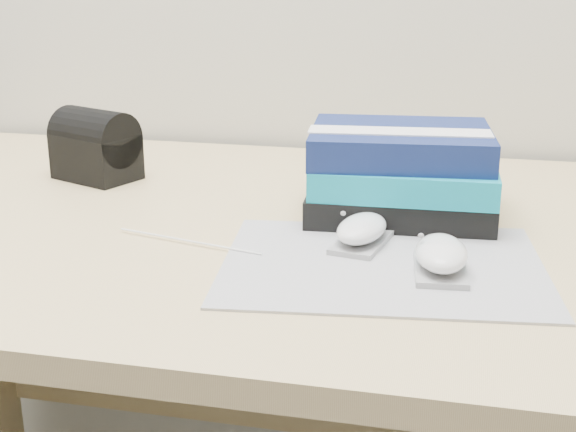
% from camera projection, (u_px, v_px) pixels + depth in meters
% --- Properties ---
extents(desk, '(1.60, 0.80, 0.73)m').
position_uv_depth(desk, '(366.00, 369.00, 1.13)').
color(desk, tan).
rests_on(desk, ground).
extents(mousepad, '(0.38, 0.31, 0.00)m').
position_uv_depth(mousepad, '(382.00, 265.00, 0.87)').
color(mousepad, gray).
rests_on(mousepad, desk).
extents(mouse_rear, '(0.07, 0.10, 0.04)m').
position_uv_depth(mouse_rear, '(362.00, 231.00, 0.92)').
color(mouse_rear, '#9F9FA1').
rests_on(mouse_rear, mousepad).
extents(mouse_front, '(0.06, 0.10, 0.04)m').
position_uv_depth(mouse_front, '(441.00, 256.00, 0.84)').
color(mouse_front, '#9E9EA1').
rests_on(mouse_front, mousepad).
extents(usb_cable, '(0.19, 0.05, 0.00)m').
position_uv_depth(usb_cable, '(189.00, 241.00, 0.94)').
color(usb_cable, white).
rests_on(usb_cable, mousepad).
extents(book_stack, '(0.25, 0.20, 0.12)m').
position_uv_depth(book_stack, '(402.00, 173.00, 1.03)').
color(book_stack, black).
rests_on(book_stack, desk).
extents(pouch, '(0.14, 0.12, 0.11)m').
position_uv_depth(pouch, '(95.00, 145.00, 1.20)').
color(pouch, black).
rests_on(pouch, desk).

